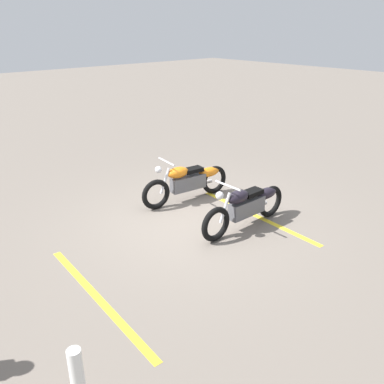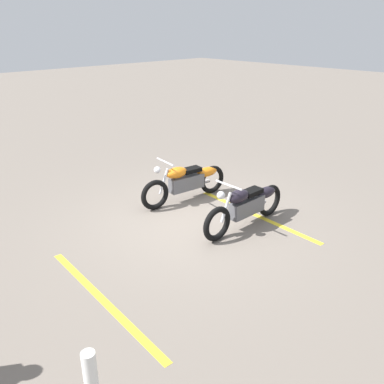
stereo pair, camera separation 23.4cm
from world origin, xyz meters
TOP-DOWN VIEW (x-y plane):
  - ground_plane at (0.00, 0.00)m, footprint 60.00×60.00m
  - motorcycle_bright_foreground at (-0.60, -0.87)m, footprint 2.23×0.62m
  - motorcycle_dark_foreground at (-0.58, 0.87)m, footprint 2.23×0.62m
  - parking_stripe_near at (-1.11, 0.71)m, footprint 0.31×3.20m
  - parking_stripe_mid at (2.75, 0.93)m, footprint 0.31×3.20m

SIDE VIEW (x-z plane):
  - ground_plane at x=0.00m, z-range 0.00..0.00m
  - parking_stripe_near at x=-1.11m, z-range 0.00..0.01m
  - parking_stripe_mid at x=2.75m, z-range 0.00..0.01m
  - motorcycle_bright_foreground at x=-0.60m, z-range -0.06..0.98m
  - motorcycle_dark_foreground at x=-0.58m, z-range -0.06..0.98m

